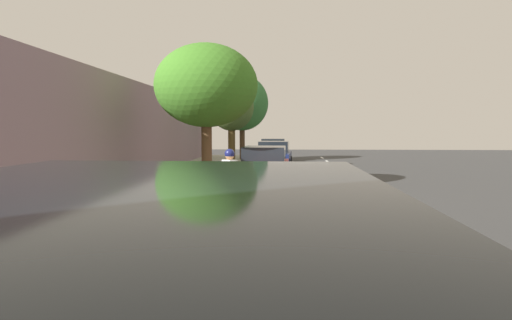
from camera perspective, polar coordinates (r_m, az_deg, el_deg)
The scene contains 15 objects.
ground at distance 14.64m, azimuth 4.38°, elevation -4.70°, with size 69.94×69.94×0.00m, color #363636.
sidewalk at distance 15.11m, azimuth -11.37°, elevation -4.25°, with size 4.21×43.71×0.13m, color #9C9E89.
curb_edge at distance 14.71m, azimuth -3.08°, elevation -4.39°, with size 0.16×43.71×0.13m, color gray.
lane_stripe_centre at distance 14.74m, azimuth 15.44°, elevation -4.76°, with size 0.14×44.20×0.01m.
lane_stripe_bike_edge at distance 14.64m, azimuth 2.67°, elevation -4.68°, with size 0.12×43.71×0.01m, color white.
building_facade at distance 15.72m, azimuth -19.82°, elevation 3.23°, with size 0.50×43.71×4.13m, color gray.
parked_sedan_tan_nearest at distance 32.00m, azimuth 2.16°, elevation 1.28°, with size 1.90×4.43×1.52m.
parked_sedan_dark_blue_second at distance 24.98m, azimuth 2.27°, elevation 0.57°, with size 2.01×4.49×1.52m.
parked_sedan_red_mid at distance 17.46m, azimuth 1.05°, elevation -0.83°, with size 1.95×4.46×1.52m.
bicycle_at_curb at distance 11.38m, azimuth -2.55°, elevation -5.31°, with size 1.35×1.13×0.73m.
cyclist_with_backpack at distance 11.75m, azimuth -3.41°, elevation -1.81°, with size 0.54×0.55×1.67m.
street_tree_near_cyclist at distance 31.50m, azimuth -1.73°, elevation 7.05°, with size 3.56×3.56×5.70m.
street_tree_mid_block at distance 24.79m, azimuth -3.05°, elevation 6.47°, with size 2.39×2.39×4.50m.
street_tree_far_end at distance 16.57m, azimuth -6.19°, elevation 9.10°, with size 3.66×3.66×5.06m.
fire_hydrant at distance 25.50m, azimuth -1.41°, elevation 0.20°, with size 0.22×0.22×0.84m.
Camera 1 is at (0.33, 14.48, 2.17)m, focal length 32.27 mm.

